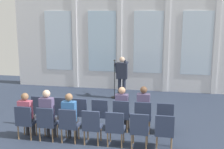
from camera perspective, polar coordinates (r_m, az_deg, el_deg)
The scene contains 23 objects.
ground_plane at distance 7.95m, azimuth -3.87°, elevation -13.25°, with size 15.05×15.05×0.00m, color #2D384C.
rear_partition at distance 12.92m, azimuth 2.70°, elevation 6.69°, with size 10.07×0.14×4.45m.
speaker at distance 11.61m, azimuth 1.91°, elevation -0.02°, with size 0.50×0.69×1.69m.
mic_stand at distance 11.91m, azimuth 0.48°, elevation -2.92°, with size 0.28×0.28×1.55m.
chair_r0_c0 at distance 9.24m, azimuth -13.53°, elevation -6.37°, with size 0.46×0.44×0.94m.
chair_r0_c1 at distance 9.01m, azimuth -9.93°, elevation -6.69°, with size 0.46×0.44×0.94m.
chair_r0_c2 at distance 8.82m, azimuth -6.15°, elevation -6.99°, with size 0.46×0.44×0.94m.
chair_r0_c3 at distance 8.66m, azimuth -2.22°, elevation -7.27°, with size 0.46×0.44×0.94m.
chair_r0_c4 at distance 8.55m, azimuth 1.84°, elevation -7.53°, with size 0.46×0.44×0.94m.
audience_r0_c4 at distance 8.57m, azimuth 1.93°, elevation -6.13°, with size 0.36×0.39×1.31m.
chair_r0_c5 at distance 8.48m, azimuth 5.99°, elevation -7.75°, with size 0.46×0.44×0.94m.
audience_r0_c5 at distance 8.49m, azimuth 6.06°, elevation -6.20°, with size 0.36×0.39×1.36m.
chair_r0_c6 at distance 8.46m, azimuth 10.18°, elevation -7.94°, with size 0.46×0.44×0.94m.
chair_r1_c0 at distance 8.39m, azimuth -16.33°, elevation -8.40°, with size 0.46×0.44×0.94m.
audience_r1_c0 at distance 8.41m, azimuth -16.14°, elevation -7.08°, with size 0.36×0.39×1.28m.
chair_r1_c1 at distance 8.14m, azimuth -12.42°, elevation -8.84°, with size 0.46×0.44×0.94m.
audience_r1_c1 at distance 8.13m, azimuth -12.28°, elevation -7.11°, with size 0.36×0.39×1.39m.
chair_r1_c2 at distance 7.93m, azimuth -8.27°, elevation -9.25°, with size 0.46×0.44×0.94m.
audience_r1_c2 at distance 7.93m, azimuth -8.12°, elevation -7.68°, with size 0.36×0.39×1.33m.
chair_r1_c3 at distance 7.76m, azimuth -3.90°, elevation -9.63°, with size 0.46×0.44×0.94m.
chair_r1_c4 at distance 7.63m, azimuth 0.64°, elevation -9.97°, with size 0.46×0.44×0.94m.
chair_r1_c5 at distance 7.55m, azimuth 5.32°, elevation -10.26°, with size 0.46×0.44×0.94m.
chair_r1_c6 at distance 7.53m, azimuth 10.07°, elevation -10.48°, with size 0.46×0.44×0.94m.
Camera 1 is at (1.86, -6.96, 3.37)m, focal length 47.49 mm.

